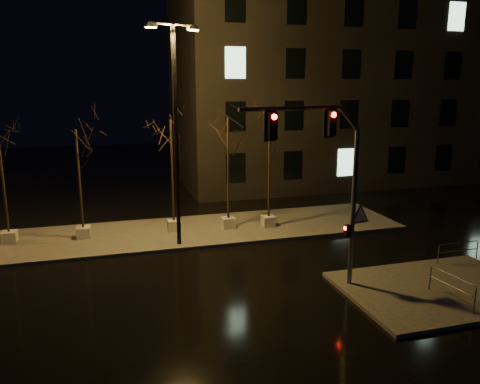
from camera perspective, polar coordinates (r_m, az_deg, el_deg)
name	(u,v)px	position (r m, az deg, el deg)	size (l,w,h in m)	color
ground	(220,277)	(18.89, -2.51, -10.35)	(90.00, 90.00, 0.00)	black
median	(192,231)	(24.38, -5.85, -4.78)	(22.00, 5.00, 0.15)	#403E39
sidewalk_corner	(439,289)	(19.14, 23.06, -10.87)	(7.00, 5.00, 0.15)	#403E39
building	(335,84)	(39.26, 11.53, 12.73)	(25.00, 12.00, 15.00)	black
tree_0	(0,153)	(23.98, -27.23, 4.21)	(1.80, 1.80, 5.63)	#A9A79D
tree_1	(77,154)	(23.35, -19.21, 4.37)	(1.80, 1.80, 5.44)	#A9A79D
tree_2	(171,145)	(23.44, -8.37, 5.74)	(1.80, 1.80, 5.84)	#A9A79D
tree_3	(228,142)	(23.66, -1.49, 6.13)	(1.80, 1.80, 5.95)	#A9A79D
tree_4	(270,142)	(23.98, 3.62, 6.14)	(1.80, 1.80, 5.92)	#A9A79D
traffic_signal_mast	(331,172)	(16.54, 11.03, 2.42)	(5.38, 1.00, 6.64)	slate
streetlight_main	(176,122)	(21.21, -7.86, 8.45)	(2.44, 0.95, 9.88)	black
guard_rail_a	(458,249)	(21.88, 25.06, -6.32)	(1.98, 0.08, 0.85)	slate
guard_rail_b	(452,284)	(17.98, 24.41, -10.19)	(0.28, 1.97, 0.94)	slate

